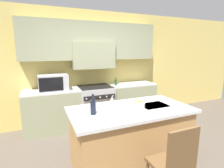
% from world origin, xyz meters
% --- Properties ---
extents(back_cabinetry, '(10.00, 0.46, 2.70)m').
position_xyz_m(back_cabinetry, '(0.00, 2.15, 1.58)').
color(back_cabinetry, '#DBC166').
rests_on(back_cabinetry, ground_plane).
extents(back_counter, '(3.14, 0.62, 0.92)m').
position_xyz_m(back_counter, '(-0.00, 1.90, 0.46)').
color(back_counter, gray).
rests_on(back_counter, ground_plane).
extents(range_stove, '(0.78, 0.70, 0.94)m').
position_xyz_m(range_stove, '(0.00, 1.88, 0.47)').
color(range_stove, '#B7B7BC').
rests_on(range_stove, ground_plane).
extents(microwave, '(0.60, 0.45, 0.34)m').
position_xyz_m(microwave, '(-0.93, 1.89, 1.09)').
color(microwave, '#B7B7BC').
rests_on(microwave, back_counter).
extents(kitchen_island, '(1.83, 0.94, 0.92)m').
position_xyz_m(kitchen_island, '(0.04, 0.22, 0.46)').
color(kitchen_island, '#B7844C').
rests_on(kitchen_island, ground_plane).
extents(island_chair, '(0.42, 0.40, 0.99)m').
position_xyz_m(island_chair, '(0.12, -0.64, 0.56)').
color(island_chair, brown).
rests_on(island_chair, ground_plane).
extents(wine_bottle, '(0.08, 0.08, 0.28)m').
position_xyz_m(wine_bottle, '(-0.55, 0.21, 1.02)').
color(wine_bottle, black).
rests_on(wine_bottle, kitchen_island).
extents(wine_glass_near, '(0.07, 0.07, 0.19)m').
position_xyz_m(wine_glass_near, '(-0.25, 0.03, 1.04)').
color(wine_glass_near, white).
rests_on(wine_glass_near, kitchen_island).
extents(wine_glass_far, '(0.07, 0.07, 0.19)m').
position_xyz_m(wine_glass_far, '(-0.22, 0.34, 1.04)').
color(wine_glass_far, white).
rests_on(wine_glass_far, kitchen_island).
extents(fruit_bowl, '(0.23, 0.23, 0.11)m').
position_xyz_m(fruit_bowl, '(0.15, 0.23, 0.96)').
color(fruit_bowl, silver).
rests_on(fruit_bowl, kitchen_island).
extents(oil_bottle_on_counter, '(0.05, 0.05, 0.20)m').
position_xyz_m(oil_bottle_on_counter, '(0.52, 1.84, 1.00)').
color(oil_bottle_on_counter, '#194723').
rests_on(oil_bottle_on_counter, back_counter).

